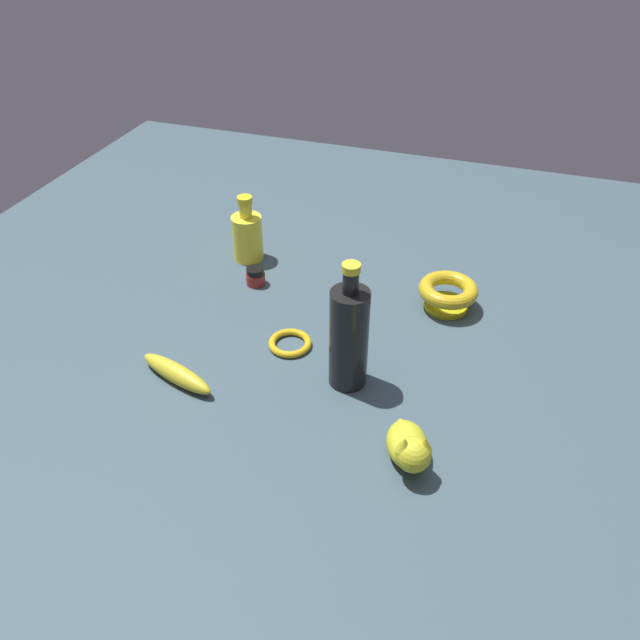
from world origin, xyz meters
name	(u,v)px	position (x,y,z in m)	size (l,w,h in m)	color
ground	(320,338)	(0.00, 0.00, 0.00)	(2.00, 2.00, 0.00)	#384C56
nail_polish_jar	(256,276)	(-0.20, 0.14, 0.02)	(0.04, 0.04, 0.04)	maroon
bowl	(448,292)	(0.23, 0.19, 0.04)	(0.13, 0.13, 0.06)	#B4AF15
bottle_short	(247,235)	(-0.26, 0.24, 0.06)	(0.07, 0.07, 0.16)	yellow
bangle	(290,343)	(-0.05, -0.04, 0.01)	(0.09, 0.09, 0.01)	gold
cat_figurine	(409,447)	(0.24, -0.26, 0.04)	(0.10, 0.13, 0.09)	gold
banana	(177,373)	(-0.21, -0.21, 0.02)	(0.17, 0.04, 0.04)	gold
bottle_tall	(349,336)	(0.09, -0.10, 0.11)	(0.07, 0.07, 0.26)	black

